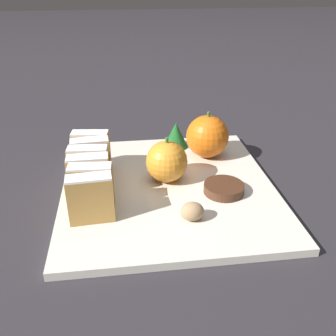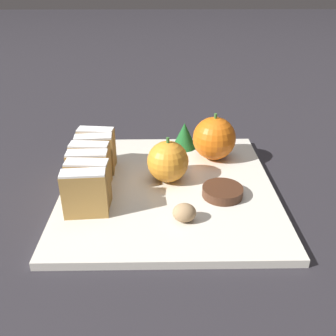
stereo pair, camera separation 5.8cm
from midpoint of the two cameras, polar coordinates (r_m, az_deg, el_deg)
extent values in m
plane|color=#28262B|center=(0.61, 2.77, -3.58)|extent=(6.00, 6.00, 0.00)
cube|color=silver|center=(0.60, 2.78, -3.09)|extent=(0.33, 0.36, 0.01)
cube|color=#B28442|center=(0.52, -9.41, -4.14)|extent=(0.06, 0.03, 0.07)
cube|color=white|center=(0.50, -9.71, -0.83)|extent=(0.06, 0.03, 0.00)
cube|color=#B28442|center=(0.54, -9.04, -2.44)|extent=(0.06, 0.03, 0.07)
cube|color=white|center=(0.53, -9.31, 0.76)|extent=(0.06, 0.03, 0.00)
cube|color=#B28442|center=(0.57, -9.15, -0.90)|extent=(0.06, 0.02, 0.07)
cube|color=white|center=(0.55, -9.41, 2.19)|extent=(0.06, 0.02, 0.00)
cube|color=#B28442|center=(0.60, -8.96, 0.50)|extent=(0.06, 0.03, 0.07)
cube|color=white|center=(0.58, -9.21, 3.49)|extent=(0.06, 0.03, 0.00)
cube|color=#B28442|center=(0.62, -8.49, 1.79)|extent=(0.06, 0.03, 0.07)
cube|color=white|center=(0.61, -8.71, 4.68)|extent=(0.06, 0.03, 0.00)
cube|color=#B28442|center=(0.65, -8.26, 2.97)|extent=(0.06, 0.03, 0.07)
cube|color=white|center=(0.64, -8.47, 5.76)|extent=(0.06, 0.03, 0.00)
sphere|color=orange|center=(0.60, 2.39, 0.92)|extent=(0.07, 0.07, 0.07)
cylinder|color=#38702D|center=(0.58, 2.46, 4.11)|extent=(0.01, 0.00, 0.01)
sphere|color=orange|center=(0.68, 9.53, 4.42)|extent=(0.08, 0.08, 0.08)
cylinder|color=#38702D|center=(0.66, 9.81, 7.71)|extent=(0.01, 0.01, 0.01)
ellipsoid|color=tan|center=(0.51, 5.80, -6.89)|extent=(0.03, 0.03, 0.03)
cylinder|color=#472819|center=(0.58, 11.20, -3.63)|extent=(0.06, 0.06, 0.01)
cone|color=#195623|center=(0.72, 4.86, 4.93)|extent=(0.05, 0.05, 0.05)
camera|label=1|loc=(0.03, -87.14, 1.54)|focal=40.00mm
camera|label=2|loc=(0.03, 92.86, -1.54)|focal=40.00mm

